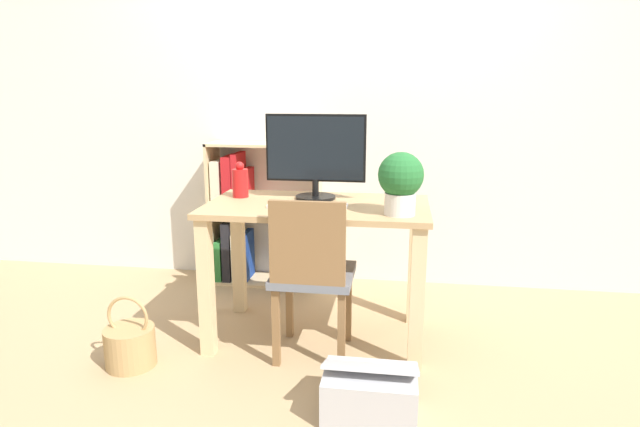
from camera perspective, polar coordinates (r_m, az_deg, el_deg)
The scene contains 11 objects.
ground_plane at distance 3.06m, azimuth -0.29°, elevation -12.93°, with size 10.00×10.00×0.00m, color tan.
wall_back at distance 3.71m, azimuth 2.08°, elevation 12.47°, with size 8.00×0.05×2.60m.
desk at distance 2.85m, azimuth -0.30°, elevation -2.08°, with size 1.17×0.67×0.76m.
monitor at distance 2.91m, azimuth -0.48°, elevation 6.52°, with size 0.55×0.22×0.46m.
keyboard at distance 2.73m, azimuth -1.32°, elevation 0.83°, with size 0.41×0.11×0.02m.
vase at distance 3.01m, azimuth -8.51°, elevation 3.38°, with size 0.09×0.09×0.20m.
potted_plant at distance 2.57m, azimuth 8.60°, elevation 3.52°, with size 0.22×0.22×0.30m.
chair at distance 2.66m, azimuth -0.90°, elevation -6.24°, with size 0.40×0.40×0.85m.
bookshelf at distance 3.78m, azimuth -7.98°, elevation -0.30°, with size 0.75×0.28×0.99m.
basket at distance 2.89m, azimuth -19.60°, elevation -13.07°, with size 0.25×0.25×0.37m.
storage_box at distance 2.38m, azimuth 5.35°, elevation -18.44°, with size 0.40×0.31×0.25m.
Camera 1 is at (0.43, -2.71, 1.35)m, focal length 30.00 mm.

